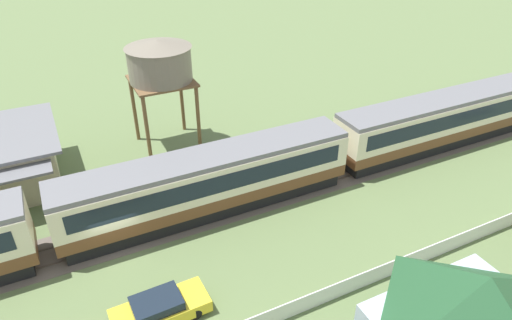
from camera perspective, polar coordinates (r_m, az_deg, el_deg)
ground_plane at (r=27.55m, az=-16.93°, el=-10.69°), size 600.00×600.00×0.00m
passenger_train at (r=28.13m, az=-5.42°, el=-2.43°), size 57.08×3.02×4.06m
railway_track at (r=32.72m, az=8.62°, el=-2.03°), size 109.96×3.60×0.04m
water_tower at (r=34.20m, az=-11.95°, el=11.83°), size 4.79×4.79×8.39m
picket_fence_front at (r=22.71m, az=3.45°, el=-18.47°), size 45.90×0.06×1.05m
parked_car_yellow at (r=23.13m, az=-11.93°, el=-17.74°), size 4.63×1.99×1.30m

